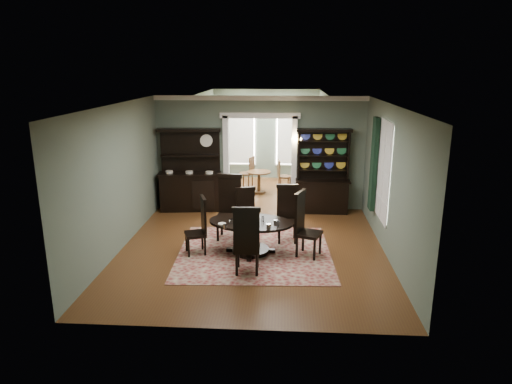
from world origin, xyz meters
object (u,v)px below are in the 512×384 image
(sideboard, at_px, (190,182))
(dining_table, at_px, (251,231))
(parlor_table, at_px, (259,179))
(welsh_dresser, at_px, (322,182))

(sideboard, bearing_deg, dining_table, -63.46)
(dining_table, relative_size, parlor_table, 2.60)
(dining_table, bearing_deg, parlor_table, 100.12)
(sideboard, distance_m, parlor_table, 2.49)
(dining_table, xyz_separation_m, parlor_table, (-0.10, 4.63, -0.04))
(dining_table, height_order, sideboard, sideboard)
(welsh_dresser, relative_size, parlor_table, 3.04)
(sideboard, bearing_deg, parlor_table, 39.56)
(welsh_dresser, bearing_deg, dining_table, -120.31)
(welsh_dresser, xyz_separation_m, parlor_table, (-1.76, 1.74, -0.36))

